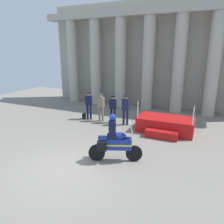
# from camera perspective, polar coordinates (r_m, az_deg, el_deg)

# --- Properties ---
(ground_plane) EXTENTS (28.00, 28.00, 0.00)m
(ground_plane) POSITION_cam_1_polar(r_m,az_deg,el_deg) (8.29, -12.37, -14.40)
(ground_plane) COLOR gray
(colonnade_backdrop) EXTENTS (16.50, 1.67, 7.70)m
(colonnade_backdrop) POSITION_cam_1_polar(r_m,az_deg,el_deg) (16.20, 10.18, 14.91)
(colonnade_backdrop) COLOR #A49F91
(colonnade_backdrop) RESTS_ON ground_plane
(reviewing_stand) EXTENTS (2.87, 2.04, 1.67)m
(reviewing_stand) POSITION_cam_1_polar(r_m,az_deg,el_deg) (11.64, 14.02, -3.43)
(reviewing_stand) COLOR #B71414
(reviewing_stand) RESTS_ON ground_plane
(officer_in_row_0) EXTENTS (0.38, 0.24, 1.70)m
(officer_in_row_0) POSITION_cam_1_polar(r_m,az_deg,el_deg) (13.31, -6.20, 2.25)
(officer_in_row_0) COLOR black
(officer_in_row_0) RESTS_ON ground_plane
(officer_in_row_1) EXTENTS (0.38, 0.24, 1.69)m
(officer_in_row_1) POSITION_cam_1_polar(r_m,az_deg,el_deg) (12.90, -2.96, 1.84)
(officer_in_row_1) COLOR #7A7056
(officer_in_row_1) RESTS_ON ground_plane
(officer_in_row_2) EXTENTS (0.38, 0.24, 1.64)m
(officer_in_row_2) POSITION_cam_1_polar(r_m,az_deg,el_deg) (12.56, 0.27, 1.34)
(officer_in_row_2) COLOR black
(officer_in_row_2) RESTS_ON ground_plane
(officer_in_row_3) EXTENTS (0.38, 0.24, 1.75)m
(officer_in_row_3) POSITION_cam_1_polar(r_m,az_deg,el_deg) (12.21, 3.64, 1.17)
(officer_in_row_3) COLOR #191E42
(officer_in_row_3) RESTS_ON ground_plane
(motorcycle_with_rider) EXTENTS (1.99, 1.01, 1.90)m
(motorcycle_with_rider) POSITION_cam_1_polar(r_m,az_deg,el_deg) (8.26, 0.41, -7.92)
(motorcycle_with_rider) COLOR black
(motorcycle_with_rider) RESTS_ON ground_plane
(briefcase_on_ground) EXTENTS (0.10, 0.32, 0.36)m
(briefcase_on_ground) POSITION_cam_1_polar(r_m,az_deg,el_deg) (13.65, -7.45, -1.06)
(briefcase_on_ground) COLOR black
(briefcase_on_ground) RESTS_ON ground_plane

